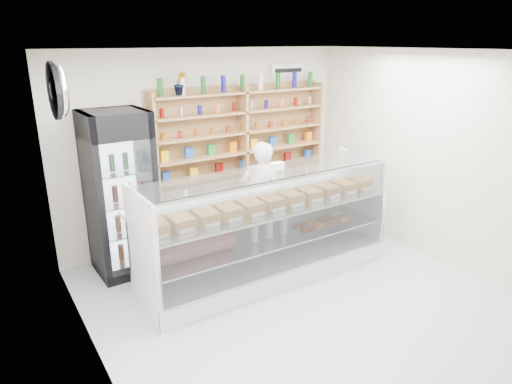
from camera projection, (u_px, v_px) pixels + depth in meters
room at (318, 192)px, 4.73m from camera, size 5.00×5.00×5.00m
display_counter at (266, 248)px, 5.81m from camera, size 3.24×0.97×1.41m
shop_worker at (260, 197)px, 6.41m from camera, size 0.66×0.52×1.60m
drinks_cooler at (121, 194)px, 5.75m from camera, size 0.77×0.75×2.10m
wall_shelving at (243, 132)px, 6.79m from camera, size 2.84×0.28×1.33m
potted_plant at (180, 83)px, 6.06m from camera, size 0.20×0.17×0.31m
security_mirror at (60, 91)px, 4.25m from camera, size 0.15×0.50×0.50m
wall_sign at (288, 70)px, 7.08m from camera, size 0.62×0.03×0.20m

